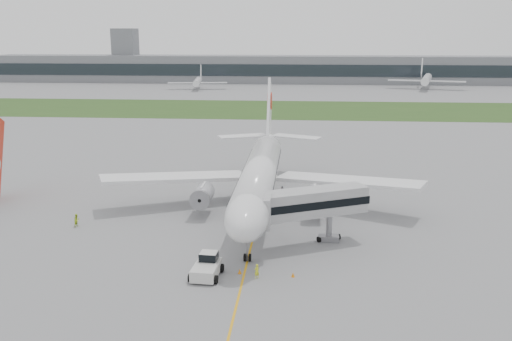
# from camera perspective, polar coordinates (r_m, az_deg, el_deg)

# --- Properties ---
(ground) EXTENTS (600.00, 600.00, 0.00)m
(ground) POSITION_cam_1_polar(r_m,az_deg,el_deg) (80.67, 0.15, -4.96)
(ground) COLOR gray
(ground) RESTS_ON ground
(apron_markings) EXTENTS (70.00, 70.00, 0.04)m
(apron_markings) POSITION_cam_1_polar(r_m,az_deg,el_deg) (75.96, -0.14, -6.16)
(apron_markings) COLOR orange
(apron_markings) RESTS_ON ground
(grass_strip) EXTENTS (600.00, 50.00, 0.02)m
(grass_strip) POSITION_cam_1_polar(r_m,az_deg,el_deg) (198.00, 2.89, 6.13)
(grass_strip) COLOR #2A4B1C
(grass_strip) RESTS_ON ground
(terminal_building) EXTENTS (320.00, 22.30, 14.00)m
(terminal_building) POSITION_cam_1_polar(r_m,az_deg,el_deg) (306.74, 3.58, 10.08)
(terminal_building) COLOR gray
(terminal_building) RESTS_ON ground
(control_tower) EXTENTS (12.00, 12.00, 56.00)m
(control_tower) POSITION_cam_1_polar(r_m,az_deg,el_deg) (323.85, -12.76, 8.72)
(control_tower) COLOR gray
(control_tower) RESTS_ON ground
(airliner) EXTENTS (48.13, 53.95, 17.88)m
(airliner) POSITION_cam_1_polar(r_m,az_deg,el_deg) (83.75, 0.42, -0.23)
(airliner) COLOR white
(airliner) RESTS_ON ground
(pushback_tug) EXTENTS (3.41, 4.78, 2.36)m
(pushback_tug) POSITION_cam_1_polar(r_m,az_deg,el_deg) (62.76, -4.92, -9.52)
(pushback_tug) COLOR silver
(pushback_tug) RESTS_ON ground
(jet_bridge) EXTENTS (15.11, 10.63, 7.38)m
(jet_bridge) POSITION_cam_1_polar(r_m,az_deg,el_deg) (69.24, 4.63, -3.42)
(jet_bridge) COLOR #AFB0B2
(jet_bridge) RESTS_ON ground
(safety_cone_left) EXTENTS (0.40, 0.40, 0.55)m
(safety_cone_left) POSITION_cam_1_polar(r_m,az_deg,el_deg) (63.36, -1.64, -10.04)
(safety_cone_left) COLOR orange
(safety_cone_left) RESTS_ON ground
(safety_cone_right) EXTENTS (0.39, 0.39, 0.54)m
(safety_cone_right) POSITION_cam_1_polar(r_m,az_deg,el_deg) (62.66, 3.72, -10.35)
(safety_cone_right) COLOR orange
(safety_cone_right) RESTS_ON ground
(ground_crew_near) EXTENTS (0.70, 0.69, 1.63)m
(ground_crew_near) POSITION_cam_1_polar(r_m,az_deg,el_deg) (62.01, 0.07, -10.04)
(ground_crew_near) COLOR yellow
(ground_crew_near) RESTS_ON ground
(ground_crew_far) EXTENTS (0.96, 1.07, 1.80)m
(ground_crew_far) POSITION_cam_1_polar(r_m,az_deg,el_deg) (81.40, -17.47, -4.77)
(ground_crew_far) COLOR #A7C821
(ground_crew_far) RESTS_ON ground
(distant_aircraft_left) EXTENTS (30.38, 27.55, 10.56)m
(distant_aircraft_left) POSITION_cam_1_polar(r_m,az_deg,el_deg) (270.26, -5.85, 8.08)
(distant_aircraft_left) COLOR white
(distant_aircraft_left) RESTS_ON ground
(distant_aircraft_right) EXTENTS (41.44, 38.47, 13.36)m
(distant_aircraft_right) POSITION_cam_1_polar(r_m,az_deg,el_deg) (280.89, 16.62, 7.79)
(distant_aircraft_right) COLOR white
(distant_aircraft_right) RESTS_ON ground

